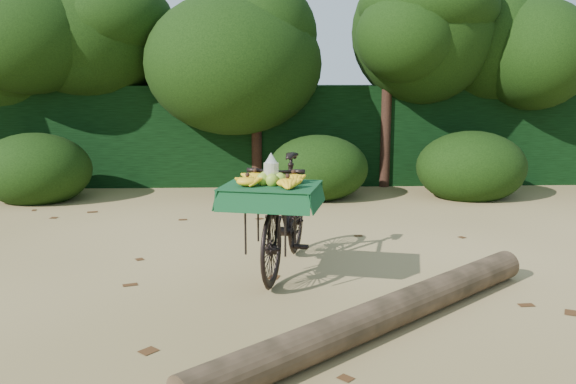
{
  "coord_description": "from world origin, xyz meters",
  "views": [
    {
      "loc": [
        0.63,
        -5.39,
        1.92
      ],
      "look_at": [
        0.85,
        0.27,
        0.87
      ],
      "focal_mm": 38.0,
      "sensor_mm": 36.0,
      "label": 1
    }
  ],
  "objects": [
    {
      "name": "hedge_backdrop",
      "position": [
        0.0,
        6.3,
        0.9
      ],
      "size": [
        26.0,
        1.8,
        1.8
      ],
      "primitive_type": "cube",
      "color": "black",
      "rests_on": "ground"
    },
    {
      "name": "fallen_log",
      "position": [
        1.56,
        -0.98,
        0.14
      ],
      "size": [
        3.03,
        2.64,
        0.27
      ],
      "primitive_type": "cylinder",
      "rotation": [
        1.57,
        0.0,
        -0.87
      ],
      "color": "brown",
      "rests_on": "ground"
    },
    {
      "name": "leaf_litter",
      "position": [
        0.0,
        0.65,
        0.01
      ],
      "size": [
        7.0,
        7.3,
        0.01
      ],
      "primitive_type": null,
      "color": "#432712",
      "rests_on": "ground"
    },
    {
      "name": "vendor_bicycle",
      "position": [
        0.82,
        0.58,
        0.6
      ],
      "size": [
        1.13,
        2.03,
        1.18
      ],
      "rotation": [
        0.0,
        0.0,
        -0.24
      ],
      "color": "black",
      "rests_on": "ground"
    },
    {
      "name": "bush_clumps",
      "position": [
        0.5,
        4.3,
        0.45
      ],
      "size": [
        8.8,
        1.7,
        0.9
      ],
      "primitive_type": null,
      "color": "black",
      "rests_on": "ground"
    },
    {
      "name": "ground",
      "position": [
        0.0,
        0.0,
        0.0
      ],
      "size": [
        80.0,
        80.0,
        0.0
      ],
      "primitive_type": "plane",
      "color": "tan",
      "rests_on": "ground"
    },
    {
      "name": "tree_row",
      "position": [
        -0.65,
        5.5,
        2.0
      ],
      "size": [
        14.5,
        2.0,
        4.0
      ],
      "primitive_type": null,
      "color": "black",
      "rests_on": "ground"
    }
  ]
}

